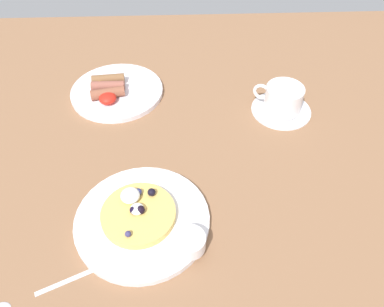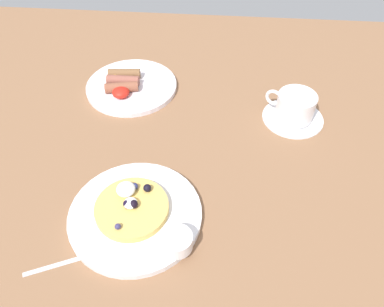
# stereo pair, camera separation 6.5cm
# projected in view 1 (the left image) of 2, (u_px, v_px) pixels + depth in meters

# --- Properties ---
(ground_plane) EXTENTS (1.73, 1.34, 0.03)m
(ground_plane) POSITION_uv_depth(u_px,v_px,m) (183.00, 172.00, 0.80)
(ground_plane) COLOR brown
(pancake_plate) EXTENTS (0.25, 0.25, 0.01)m
(pancake_plate) POSITION_uv_depth(u_px,v_px,m) (144.00, 220.00, 0.69)
(pancake_plate) COLOR white
(pancake_plate) RESTS_ON ground_plane
(pancake_with_berries) EXTENTS (0.14, 0.14, 0.04)m
(pancake_with_berries) POSITION_uv_depth(u_px,v_px,m) (139.00, 212.00, 0.68)
(pancake_with_berries) COLOR #DDB359
(pancake_with_berries) RESTS_ON pancake_plate
(syrup_ramekin) EXTENTS (0.05, 0.05, 0.03)m
(syrup_ramekin) POSITION_uv_depth(u_px,v_px,m) (191.00, 242.00, 0.64)
(syrup_ramekin) COLOR white
(syrup_ramekin) RESTS_ON pancake_plate
(breakfast_plate) EXTENTS (0.23, 0.23, 0.01)m
(breakfast_plate) POSITION_uv_depth(u_px,v_px,m) (118.00, 91.00, 0.96)
(breakfast_plate) COLOR white
(breakfast_plate) RESTS_ON ground_plane
(fried_breakfast) EXTENTS (0.10, 0.11, 0.03)m
(fried_breakfast) POSITION_uv_depth(u_px,v_px,m) (108.00, 88.00, 0.94)
(fried_breakfast) COLOR brown
(fried_breakfast) RESTS_ON breakfast_plate
(coffee_saucer) EXTENTS (0.14, 0.14, 0.01)m
(coffee_saucer) POSITION_uv_depth(u_px,v_px,m) (282.00, 110.00, 0.91)
(coffee_saucer) COLOR white
(coffee_saucer) RESTS_ON ground_plane
(coffee_cup) EXTENTS (0.11, 0.09, 0.06)m
(coffee_cup) POSITION_uv_depth(u_px,v_px,m) (284.00, 98.00, 0.89)
(coffee_cup) COLOR white
(coffee_cup) RESTS_ON coffee_saucer
(teaspoon) EXTENTS (0.15, 0.08, 0.01)m
(teaspoon) POSITION_uv_depth(u_px,v_px,m) (29.00, 297.00, 0.60)
(teaspoon) COLOR silver
(teaspoon) RESTS_ON ground_plane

